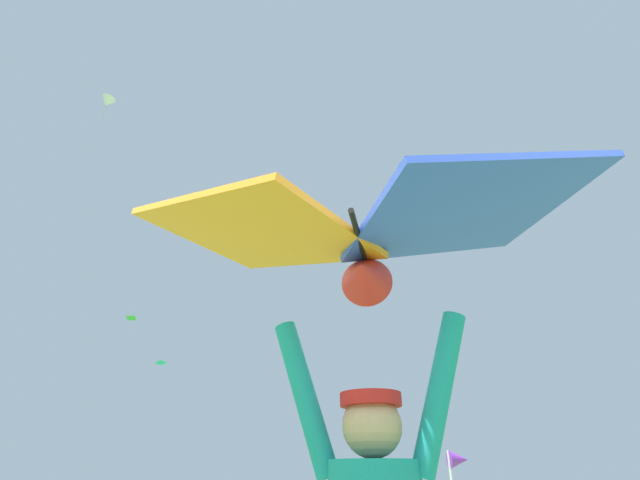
{
  "coord_description": "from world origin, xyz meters",
  "views": [
    {
      "loc": [
        -0.15,
        -1.77,
        1.34
      ],
      "look_at": [
        0.2,
        2.4,
        3.53
      ],
      "focal_mm": 24.99,
      "sensor_mm": 36.0,
      "label": 1
    }
  ],
  "objects_px": {
    "distant_kite_teal_overhead_distant": "(161,362)",
    "distant_kite_green_low_left": "(283,224)",
    "distant_kite_white_mid_left": "(107,102)",
    "marker_flag": "(458,467)",
    "held_stunt_kite": "(360,234)",
    "distant_kite_green_far_center": "(131,318)"
  },
  "relations": [
    {
      "from": "distant_kite_green_low_left",
      "to": "distant_kite_teal_overhead_distant",
      "type": "distance_m",
      "value": 14.69
    },
    {
      "from": "distant_kite_white_mid_left",
      "to": "marker_flag",
      "type": "height_order",
      "value": "distant_kite_white_mid_left"
    },
    {
      "from": "distant_kite_teal_overhead_distant",
      "to": "distant_kite_green_low_left",
      "type": "bearing_deg",
      "value": -32.52
    },
    {
      "from": "distant_kite_green_far_center",
      "to": "marker_flag",
      "type": "distance_m",
      "value": 25.67
    },
    {
      "from": "distant_kite_white_mid_left",
      "to": "held_stunt_kite",
      "type": "bearing_deg",
      "value": -58.72
    },
    {
      "from": "held_stunt_kite",
      "to": "distant_kite_green_low_left",
      "type": "height_order",
      "value": "distant_kite_green_low_left"
    },
    {
      "from": "held_stunt_kite",
      "to": "distant_kite_white_mid_left",
      "type": "bearing_deg",
      "value": 121.28
    },
    {
      "from": "held_stunt_kite",
      "to": "marker_flag",
      "type": "xyz_separation_m",
      "value": [
        2.22,
        5.15,
        -0.88
      ]
    },
    {
      "from": "distant_kite_white_mid_left",
      "to": "distant_kite_green_low_left",
      "type": "relative_size",
      "value": 2.02
    },
    {
      "from": "held_stunt_kite",
      "to": "distant_kite_teal_overhead_distant",
      "type": "relative_size",
      "value": 2.49
    },
    {
      "from": "distant_kite_green_low_left",
      "to": "distant_kite_white_mid_left",
      "type": "bearing_deg",
      "value": -127.37
    },
    {
      "from": "distant_kite_teal_overhead_distant",
      "to": "marker_flag",
      "type": "xyz_separation_m",
      "value": [
        12.15,
        -29.85,
        -7.71
      ]
    },
    {
      "from": "distant_kite_white_mid_left",
      "to": "distant_kite_green_far_center",
      "type": "xyz_separation_m",
      "value": [
        0.29,
        9.43,
        -8.87
      ]
    },
    {
      "from": "held_stunt_kite",
      "to": "distant_kite_green_far_center",
      "type": "distance_m",
      "value": 28.96
    },
    {
      "from": "distant_kite_white_mid_left",
      "to": "distant_kite_teal_overhead_distant",
      "type": "height_order",
      "value": "distant_kite_white_mid_left"
    },
    {
      "from": "distant_kite_teal_overhead_distant",
      "to": "distant_kite_green_far_center",
      "type": "bearing_deg",
      "value": -89.56
    },
    {
      "from": "held_stunt_kite",
      "to": "distant_kite_teal_overhead_distant",
      "type": "bearing_deg",
      "value": 105.84
    },
    {
      "from": "held_stunt_kite",
      "to": "distant_kite_green_far_center",
      "type": "xyz_separation_m",
      "value": [
        -9.86,
        26.13,
        7.68
      ]
    },
    {
      "from": "distant_kite_white_mid_left",
      "to": "marker_flag",
      "type": "xyz_separation_m",
      "value": [
        12.37,
        -11.54,
        -17.42
      ]
    },
    {
      "from": "distant_kite_white_mid_left",
      "to": "distant_kite_green_low_left",
      "type": "xyz_separation_m",
      "value": [
        9.47,
        12.4,
        0.06
      ]
    },
    {
      "from": "distant_kite_white_mid_left",
      "to": "marker_flag",
      "type": "bearing_deg",
      "value": -43.02
    },
    {
      "from": "held_stunt_kite",
      "to": "marker_flag",
      "type": "distance_m",
      "value": 5.68
    }
  ]
}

